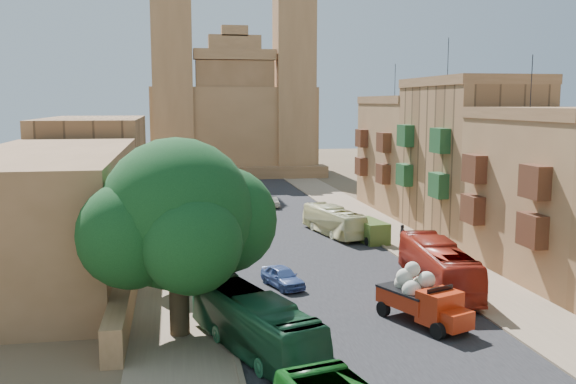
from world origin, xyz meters
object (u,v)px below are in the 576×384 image
object	(u,v)px
car_white_a	(228,226)
car_white_b	(272,201)
car_cream	(343,228)
red_truck	(423,298)
bus_red_east	(438,266)
church	(232,115)
ficus_tree	(179,219)
bus_cream_east	(333,221)
olive_pickup	(369,231)
street_tree_b	(170,201)
car_dkblue	(239,201)
bus_green_north	(254,323)
street_tree_a	(169,241)
pedestrian_c	(402,236)
car_blue_a	(283,277)
street_tree_c	(170,184)
street_tree_d	(171,176)
pedestrian_a	(433,264)
car_blue_b	(234,190)

from	to	relation	value
car_white_a	car_white_b	size ratio (longest dim) A/B	1.04
car_cream	car_white_b	world-z (taller)	car_white_b
red_truck	bus_red_east	xyz separation A→B (m)	(3.36, 5.88, 0.08)
church	ficus_tree	size ratio (longest dim) A/B	3.64
church	bus_cream_east	bearing A→B (deg)	-85.45
olive_pickup	car_cream	world-z (taller)	olive_pickup
street_tree_b	car_dkblue	bearing A→B (deg)	68.84
red_truck	bus_green_north	size ratio (longest dim) A/B	0.58
car_dkblue	car_white_b	xyz separation A→B (m)	(3.55, -1.03, 0.00)
church	car_white_a	xyz separation A→B (m)	(-4.97, -49.85, -8.85)
street_tree_a	bus_cream_east	world-z (taller)	street_tree_a
red_truck	pedestrian_c	world-z (taller)	red_truck
ficus_tree	car_blue_a	world-z (taller)	ficus_tree
bus_cream_east	car_cream	size ratio (longest dim) A/B	2.12
car_cream	ficus_tree	bearing A→B (deg)	35.45
car_white_b	bus_red_east	bearing A→B (deg)	100.84
car_cream	street_tree_c	bearing A→B (deg)	-54.36
car_white_a	pedestrian_c	bearing A→B (deg)	-26.57
car_white_a	street_tree_b	bearing A→B (deg)	-131.27
red_truck	olive_pickup	world-z (taller)	red_truck
street_tree_b	pedestrian_c	world-z (taller)	street_tree_b
bus_red_east	ficus_tree	bearing A→B (deg)	24.65
street_tree_c	bus_red_east	world-z (taller)	street_tree_c
street_tree_d	pedestrian_a	distance (m)	39.89
bus_cream_east	street_tree_d	bearing A→B (deg)	-68.46
bus_red_east	street_tree_a	bearing A→B (deg)	-3.06
car_cream	car_dkblue	distance (m)	18.67
street_tree_d	car_cream	bearing A→B (deg)	-55.18
car_blue_a	car_white_b	distance (m)	31.48
bus_red_east	car_white_a	size ratio (longest dim) A/B	2.65
street_tree_c	car_white_b	size ratio (longest dim) A/B	1.42
street_tree_b	car_white_b	size ratio (longest dim) A/B	1.46
car_white_b	street_tree_d	bearing A→B (deg)	-24.53
street_tree_d	car_blue_a	bearing A→B (deg)	-79.17
street_tree_c	bus_green_north	size ratio (longest dim) A/B	0.55
street_tree_b	pedestrian_a	bearing A→B (deg)	-33.92
church	pedestrian_c	size ratio (longest dim) A/B	18.93
street_tree_b	bus_red_east	world-z (taller)	street_tree_b
street_tree_a	red_truck	world-z (taller)	street_tree_a
ficus_tree	olive_pickup	bearing A→B (deg)	50.59
street_tree_d	pedestrian_a	xyz separation A→B (m)	(17.50, -35.77, -2.35)
ficus_tree	pedestrian_c	size ratio (longest dim) A/B	5.19
bus_green_north	pedestrian_a	bearing A→B (deg)	20.29
bus_green_north	car_blue_b	world-z (taller)	bus_green_north
street_tree_d	car_dkblue	bearing A→B (deg)	-30.42
red_truck	car_dkblue	size ratio (longest dim) A/B	1.28
car_cream	car_blue_b	size ratio (longest dim) A/B	1.19
olive_pickup	bus_red_east	bearing A→B (deg)	-90.00
car_blue_a	street_tree_c	bearing A→B (deg)	88.05
bus_cream_east	car_blue_a	size ratio (longest dim) A/B	2.29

